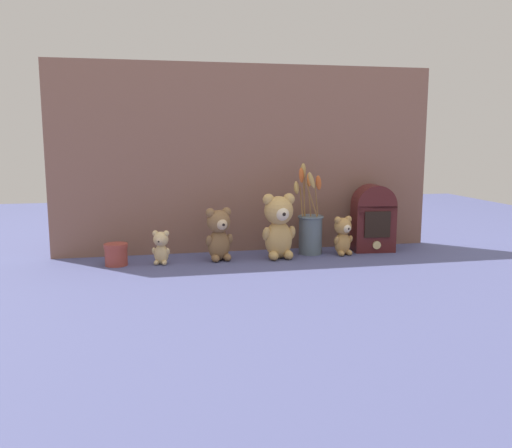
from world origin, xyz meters
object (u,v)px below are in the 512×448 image
at_px(teddy_bear_tiny, 161,247).
at_px(flower_vase, 310,229).
at_px(teddy_bear_large, 279,225).
at_px(teddy_bear_medium, 219,233).
at_px(teddy_bear_small, 343,235).
at_px(vintage_radio, 373,217).
at_px(decorative_tin_tall, 116,254).

xyz_separation_m(teddy_bear_tiny, flower_vase, (0.57, 0.06, 0.04)).
height_order(teddy_bear_large, teddy_bear_medium, teddy_bear_large).
relative_size(teddy_bear_medium, flower_vase, 0.56).
xyz_separation_m(teddy_bear_small, vintage_radio, (0.14, 0.05, 0.06)).
xyz_separation_m(teddy_bear_large, teddy_bear_small, (0.26, 0.01, -0.05)).
bearing_deg(flower_vase, teddy_bear_tiny, -174.31).
height_order(vintage_radio, decorative_tin_tall, vintage_radio).
distance_m(teddy_bear_large, vintage_radio, 0.40).
distance_m(flower_vase, vintage_radio, 0.26).
relative_size(teddy_bear_small, flower_vase, 0.43).
relative_size(teddy_bear_medium, vintage_radio, 0.74).
bearing_deg(decorative_tin_tall, vintage_radio, 2.64).
bearing_deg(teddy_bear_large, teddy_bear_tiny, -179.20).
bearing_deg(teddy_bear_large, vintage_radio, 7.70).
relative_size(teddy_bear_large, teddy_bear_tiny, 1.99).
relative_size(teddy_bear_tiny, decorative_tin_tall, 1.47).
bearing_deg(vintage_radio, flower_vase, -179.31).
relative_size(vintage_radio, decorative_tin_tall, 3.17).
xyz_separation_m(teddy_bear_small, decorative_tin_tall, (-0.85, 0.00, -0.04)).
bearing_deg(teddy_bear_large, teddy_bear_medium, 176.98).
distance_m(teddy_bear_medium, flower_vase, 0.36).
height_order(teddy_bear_medium, teddy_bear_small, teddy_bear_medium).
bearing_deg(teddy_bear_large, decorative_tin_tall, 179.18).
bearing_deg(decorative_tin_tall, teddy_bear_tiny, -5.30).
height_order(teddy_bear_tiny, flower_vase, flower_vase).
xyz_separation_m(teddy_bear_medium, teddy_bear_small, (0.48, -0.01, -0.02)).
xyz_separation_m(teddy_bear_medium, flower_vase, (0.36, 0.04, -0.00)).
relative_size(teddy_bear_medium, decorative_tin_tall, 2.34).
height_order(teddy_bear_large, teddy_bear_small, teddy_bear_large).
height_order(flower_vase, vintage_radio, flower_vase).
bearing_deg(teddy_bear_small, teddy_bear_medium, 179.28).
distance_m(teddy_bear_tiny, vintage_radio, 0.84).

